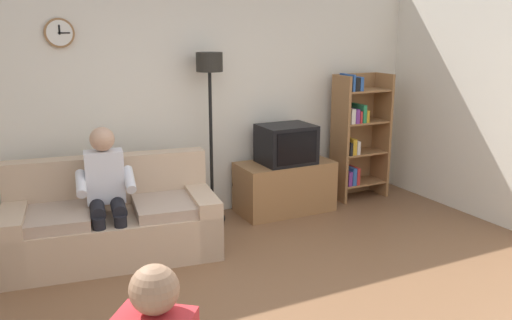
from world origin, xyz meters
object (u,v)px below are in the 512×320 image
Objects in this scene: person_on_couch at (106,188)px; tv at (286,144)px; bookshelf at (356,135)px; couch at (113,224)px; tv_stand at (285,187)px; floor_lamp at (210,91)px.

tv is at bearing 11.90° from person_on_couch.
bookshelf is (1.06, 0.10, -0.01)m from tv.
person_on_couch is (-0.06, -0.11, 0.39)m from couch.
bookshelf is (1.06, 0.07, 0.51)m from tv_stand.
person_on_couch is at bearing -118.07° from couch.
floor_lamp is at bearing 173.51° from tv_stand.
tv reaches higher than tv_stand.
tv is at bearing -174.75° from bookshelf.
floor_lamp is at bearing 21.18° from couch.
tv_stand is (2.06, 0.36, -0.02)m from couch.
tv_stand is 1.83× the size of tv.
bookshelf is 3.23m from person_on_couch.
tv_stand is at bearing 9.95° from couch.
couch is at bearing -158.82° from floor_lamp.
tv is 0.48× the size of person_on_couch.
bookshelf is 2.04m from floor_lamp.
tv is at bearing -90.00° from tv_stand.
person_on_couch is (-2.12, -0.45, -0.11)m from tv.
floor_lamp reaches higher than tv.
tv_stand is at bearing -6.49° from floor_lamp.
bookshelf is at bearing -0.77° from floor_lamp.
couch is 1.28× the size of bookshelf.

